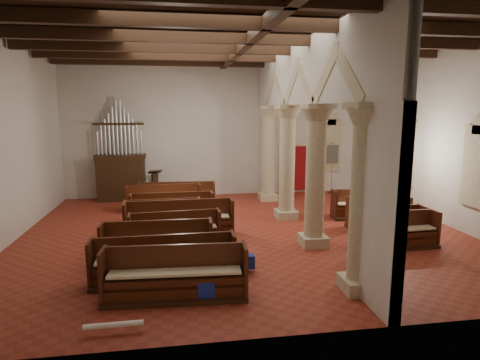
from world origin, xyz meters
name	(u,v)px	position (x,y,z in m)	size (l,w,h in m)	color
floor	(244,233)	(0.00, 0.00, 0.00)	(14.00, 14.00, 0.00)	maroon
ceiling	(244,38)	(0.00, 0.00, 6.00)	(14.00, 14.00, 0.00)	black
wall_back	(223,130)	(0.00, 6.00, 3.00)	(14.00, 0.02, 6.00)	silver
wall_front	(304,167)	(0.00, -6.00, 3.00)	(14.00, 0.02, 6.00)	silver
wall_left	(0,142)	(-7.00, 0.00, 3.00)	(0.02, 12.00, 6.00)	silver
wall_right	(450,137)	(7.00, 0.00, 3.00)	(0.02, 12.00, 6.00)	silver
ceiling_beams	(244,44)	(0.00, 0.00, 5.82)	(13.80, 11.80, 0.30)	#321B10
arcade	(301,121)	(1.80, 0.00, 3.56)	(0.90, 11.90, 6.00)	beige
window_right_a	(480,167)	(6.98, -1.50, 2.20)	(0.03, 1.00, 2.20)	#2B614E
window_right_b	(406,153)	(6.98, 2.50, 2.20)	(0.03, 1.00, 2.20)	#2B614E
window_back	(327,146)	(5.00, 5.98, 2.20)	(1.00, 0.03, 2.20)	#2B614E
pipe_organ	(121,169)	(-4.50, 5.50, 1.37)	(2.10, 0.85, 4.40)	#321B10
lectern	(155,187)	(-3.08, 5.49, 0.55)	(0.64, 0.67, 1.33)	#342110
dossal_curtain	(296,168)	(3.50, 5.92, 1.17)	(1.80, 0.07, 2.17)	maroon
processional_banner	(332,176)	(5.10, 5.49, 0.81)	(0.56, 0.72, 2.46)	#321B10
hymnal_box_a	(206,288)	(-1.53, -4.45, 0.27)	(0.34, 0.28, 0.34)	navy
hymnal_box_b	(248,261)	(-0.43, -3.09, 0.26)	(0.32, 0.26, 0.32)	navy
hymnal_box_c	(199,225)	(-1.44, 0.16, 0.28)	(0.36, 0.29, 0.36)	navy
tube_heater_a	(114,325)	(-3.25, -5.44, 0.16)	(0.10, 0.10, 1.03)	silver
tube_heater_b	(204,265)	(-1.48, -2.92, 0.16)	(0.11, 0.11, 1.11)	silver
nave_pew_0	(176,282)	(-2.16, -4.27, 0.37)	(3.02, 0.91, 1.13)	#321B10
nave_pew_1	(164,267)	(-2.42, -3.39, 0.35)	(3.28, 0.77, 1.07)	#321B10
nave_pew_2	(158,249)	(-2.63, -2.14, 0.36)	(2.84, 0.78, 1.08)	#321B10
nave_pew_3	(175,235)	(-2.18, -0.95, 0.33)	(2.66, 0.84, 1.01)	#321B10
nave_pew_4	(180,225)	(-2.05, -0.11, 0.38)	(3.34, 0.81, 1.15)	#321B10
nave_pew_5	(163,219)	(-2.60, 0.94, 0.32)	(2.54, 0.72, 0.96)	#321B10
nave_pew_6	(172,212)	(-2.30, 1.82, 0.33)	(2.92, 0.70, 1.00)	#321B10
nave_pew_7	(164,202)	(-2.63, 3.29, 0.34)	(2.89, 0.82, 1.02)	#321B10
nave_pew_8	(178,198)	(-2.10, 4.01, 0.32)	(3.10, 0.84, 0.98)	#321B10
aisle_pew_0	(402,235)	(4.25, -2.05, 0.35)	(2.09, 0.77, 1.04)	#321B10
aisle_pew_1	(396,227)	(4.55, -1.24, 0.34)	(1.69, 0.69, 1.00)	#321B10
aisle_pew_2	(378,218)	(4.50, -0.20, 0.36)	(2.06, 0.75, 1.07)	#321B10
aisle_pew_3	(362,209)	(4.52, 1.07, 0.35)	(2.19, 0.81, 1.05)	#321B10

